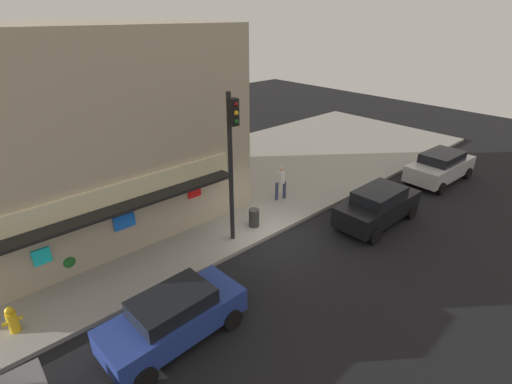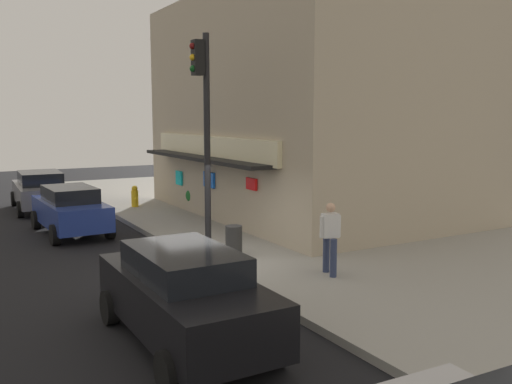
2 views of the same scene
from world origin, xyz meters
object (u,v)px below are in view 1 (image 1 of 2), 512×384
Objects in this scene: fire_hydrant at (12,320)px; potted_plant_by_doorway at (68,261)px; parked_car_blue at (174,317)px; parked_car_silver at (440,166)px; parked_car_black at (378,206)px; traffic_light at (232,152)px; trash_can at (254,218)px; pedestrian at (281,182)px.

potted_plant_by_doorway is (2.11, 1.73, 0.09)m from fire_hydrant.
fire_hydrant is at bearing 136.50° from parked_car_blue.
parked_car_black is (-6.77, -0.25, -0.00)m from parked_car_silver.
traffic_light is 3.63m from trash_can.
fire_hydrant is 0.93× the size of potted_plant_by_doorway.
traffic_light is 1.36× the size of parked_car_black.
fire_hydrant is at bearing 178.86° from trash_can.
traffic_light is 1.42× the size of parked_car_blue.
pedestrian reaches higher than parked_car_black.
trash_can is at bearing -15.11° from potted_plant_by_doorway.
parked_car_black is at bearing -177.84° from parked_car_silver.
fire_hydrant reaches higher than trash_can.
pedestrian reaches higher than fire_hydrant.
traffic_light reaches higher than parked_car_blue.
traffic_light is at bearing -161.64° from pedestrian.
parked_car_silver is (8.46, -4.10, -0.23)m from pedestrian.
parked_car_silver is at bearing -15.01° from potted_plant_by_doorway.
parked_car_black reaches higher than trash_can.
pedestrian is 9.50m from parked_car_blue.
parked_car_black reaches higher than potted_plant_by_doorway.
trash_can is 0.47× the size of pedestrian.
pedestrian is 9.40m from parked_car_silver.
traffic_light reaches higher than trash_can.
traffic_light is 6.35× the size of potted_plant_by_doorway.
fire_hydrant is 0.19× the size of parked_car_silver.
trash_can is at bearing -1.14° from fire_hydrant.
parked_car_silver is at bearing -8.85° from fire_hydrant.
parked_car_blue is at bearing -43.50° from fire_hydrant.
pedestrian is at bearing 111.21° from parked_car_black.
pedestrian is (11.95, 0.92, 0.51)m from fire_hydrant.
parked_car_blue is at bearing -154.00° from pedestrian.
parked_car_blue is (-4.47, -2.81, -3.12)m from traffic_light.
parked_car_blue reaches higher than fire_hydrant.
parked_car_blue is 0.91× the size of parked_car_silver.
trash_can is (9.20, -0.18, -0.02)m from fire_hydrant.
parked_car_black is at bearing -1.07° from parked_car_blue.
potted_plant_by_doorway is (-9.84, 0.81, -0.41)m from pedestrian.
fire_hydrant is 1.10× the size of trash_can.
fire_hydrant is at bearing 176.91° from traffic_light.
fire_hydrant is at bearing 171.15° from parked_car_silver.
parked_car_blue is 16.99m from parked_car_silver.
fire_hydrant is at bearing -175.58° from pedestrian.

